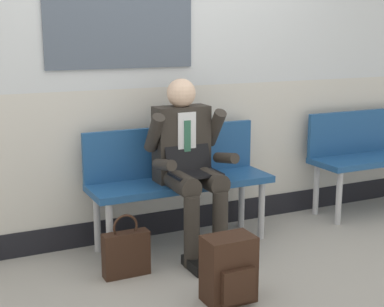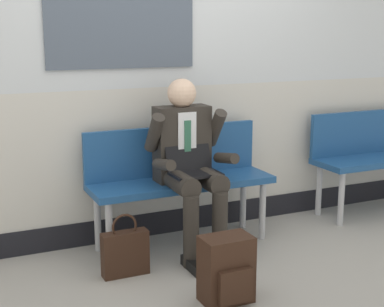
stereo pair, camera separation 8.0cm
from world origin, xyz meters
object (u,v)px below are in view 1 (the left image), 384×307
Objects in this scene: bench_empty at (366,151)px; bench_with_person at (178,173)px; person_seated at (189,161)px; backpack at (229,270)px; handbag at (126,253)px.

bench_with_person is at bearing 179.97° from bench_empty.
person_seated is (-1.84, -0.20, 0.14)m from bench_empty.
bench_empty is (1.84, -0.00, -0.00)m from bench_with_person.
bench_with_person is at bearing 90.00° from person_seated.
bench_empty is 1.86m from person_seated.
person_seated is (-0.00, -0.20, 0.13)m from bench_with_person.
handbag is at bearing 125.36° from backpack.
backpack is 0.75m from handbag.
person_seated is at bearing -90.00° from bench_with_person.
person_seated reaches higher than backpack.
person_seated is at bearing 81.09° from backpack.
handbag is at bearing -159.13° from person_seated.
bench_with_person is at bearing 82.78° from backpack.
bench_empty is 2.25m from backpack.
bench_empty is at bearing 27.39° from backpack.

